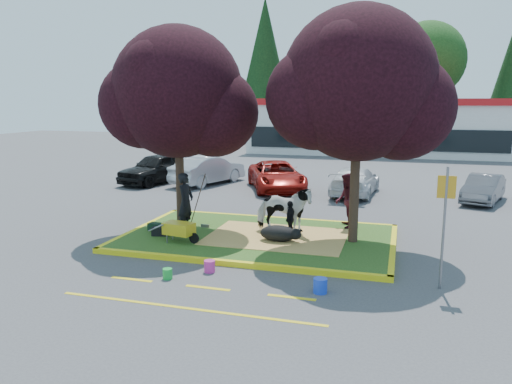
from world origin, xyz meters
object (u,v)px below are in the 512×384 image
(sign_post, at_px, (445,213))
(car_silver, at_px, (208,170))
(cow, at_px, (284,210))
(bucket_pink, at_px, (210,266))
(calf, at_px, (278,233))
(wheelbarrow, at_px, (179,229))
(handler, at_px, (186,202))
(car_black, at_px, (157,168))
(bucket_blue, at_px, (320,286))
(bucket_green, at_px, (168,274))

(sign_post, bearing_deg, car_silver, 132.51)
(cow, relative_size, sign_post, 0.62)
(cow, xyz_separation_m, bucket_pink, (-1.07, -3.69, -0.75))
(calf, distance_m, wheelbarrow, 2.96)
(handler, distance_m, car_black, 10.78)
(cow, height_order, wheelbarrow, cow)
(bucket_pink, distance_m, bucket_blue, 2.99)
(bucket_green, distance_m, bucket_pink, 1.10)
(bucket_pink, height_order, car_black, car_black)
(car_black, xyz_separation_m, car_silver, (2.68, 0.45, -0.05))
(car_silver, bearing_deg, handler, 126.71)
(cow, height_order, bucket_blue, cow)
(calf, relative_size, bucket_green, 4.35)
(cow, xyz_separation_m, handler, (-3.06, -0.68, 0.19))
(bucket_pink, bearing_deg, bucket_green, -137.42)
(sign_post, bearing_deg, car_black, 140.02)
(car_black, bearing_deg, calf, -30.64)
(calf, distance_m, car_silver, 11.64)
(calf, distance_m, car_black, 12.94)
(bucket_pink, xyz_separation_m, car_silver, (-5.07, 12.58, 0.58))
(bucket_pink, bearing_deg, handler, 123.51)
(handler, relative_size, car_black, 0.41)
(handler, bearing_deg, car_silver, 20.24)
(wheelbarrow, bearing_deg, car_black, 130.61)
(calf, distance_m, bucket_green, 3.98)
(calf, xyz_separation_m, bucket_green, (-1.94, -3.47, -0.26))
(bucket_pink, bearing_deg, bucket_blue, -11.22)
(cow, xyz_separation_m, sign_post, (4.49, -3.23, 0.89))
(sign_post, distance_m, bucket_green, 6.69)
(handler, distance_m, bucket_blue, 6.17)
(wheelbarrow, distance_m, car_black, 11.99)
(wheelbarrow, relative_size, bucket_blue, 4.59)
(handler, height_order, bucket_green, handler)
(handler, height_order, sign_post, sign_post)
(bucket_green, bearing_deg, car_silver, 107.75)
(sign_post, bearing_deg, bucket_blue, -157.12)
(bucket_green, height_order, car_black, car_black)
(car_silver, bearing_deg, car_black, 28.38)
(bucket_pink, bearing_deg, car_black, 122.61)
(sign_post, relative_size, car_black, 0.62)
(car_silver, bearing_deg, cow, 143.53)
(handler, relative_size, bucket_pink, 6.22)
(handler, relative_size, wheelbarrow, 1.20)
(wheelbarrow, bearing_deg, sign_post, -0.35)
(car_black, bearing_deg, wheelbarrow, -43.53)
(bucket_blue, bearing_deg, bucket_pink, 168.78)
(cow, distance_m, handler, 3.14)
(calf, height_order, bucket_blue, calf)
(handler, distance_m, bucket_pink, 3.74)
(calf, relative_size, wheelbarrow, 0.71)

